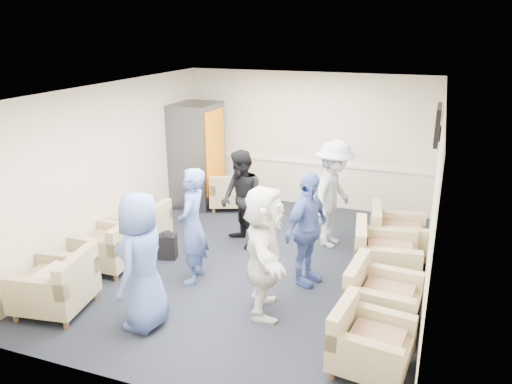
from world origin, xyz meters
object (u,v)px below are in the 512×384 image
(armchair_right_near, at_px, (366,344))
(armchair_right_far, at_px, (394,236))
(armchair_left_near, at_px, (58,287))
(vending_machine, at_px, (197,155))
(armchair_left_far, at_px, (145,227))
(person_back_right, at_px, (333,194))
(armchair_left_mid, at_px, (112,248))
(armchair_right_midnear, at_px, (378,299))
(person_front_left, at_px, (142,261))
(person_mid_left, at_px, (192,226))
(person_back_left, at_px, (241,199))
(person_mid_right, at_px, (307,229))
(armchair_corner, at_px, (230,193))
(person_front_right, at_px, (264,251))
(armchair_right_midfar, at_px, (381,257))

(armchair_right_near, bearing_deg, armchair_right_far, 7.29)
(armchair_left_near, xyz_separation_m, vending_machine, (-0.15, 4.34, 0.70))
(armchair_left_far, xyz_separation_m, person_back_right, (2.98, 1.05, 0.59))
(armchair_left_mid, distance_m, armchair_right_midnear, 4.01)
(person_front_left, xyz_separation_m, person_mid_left, (0.04, 1.23, -0.02))
(armchair_right_far, relative_size, person_back_right, 0.55)
(armchair_left_mid, height_order, person_back_left, person_back_left)
(armchair_right_far, xyz_separation_m, person_back_right, (-1.03, 0.10, 0.55))
(armchair_left_near, distance_m, armchair_left_far, 2.20)
(vending_machine, bearing_deg, armchair_left_near, -88.04)
(vending_machine, bearing_deg, person_mid_left, -64.64)
(person_mid_left, distance_m, person_back_right, 2.50)
(person_mid_right, bearing_deg, person_front_left, 155.31)
(armchair_right_midnear, relative_size, vending_machine, 0.44)
(armchair_left_near, bearing_deg, armchair_corner, 163.96)
(armchair_left_near, relative_size, armchair_right_near, 1.11)
(person_mid_right, bearing_deg, armchair_right_midnear, -104.88)
(armchair_left_far, relative_size, armchair_right_far, 0.81)
(armchair_right_far, bearing_deg, armchair_corner, 62.49)
(armchair_right_near, xyz_separation_m, armchair_right_far, (0.01, 2.97, 0.03))
(armchair_right_far, relative_size, person_front_left, 0.57)
(armchair_right_midnear, xyz_separation_m, person_mid_left, (-2.65, 0.23, 0.51))
(armchair_right_far, height_order, person_front_right, person_front_right)
(armchair_left_near, bearing_deg, person_back_left, 143.17)
(armchair_left_mid, xyz_separation_m, vending_machine, (-0.06, 3.08, 0.72))
(armchair_left_near, relative_size, armchair_corner, 0.95)
(person_front_left, xyz_separation_m, person_back_right, (1.66, 3.14, 0.04))
(armchair_right_midfar, xyz_separation_m, person_back_right, (-0.93, 0.98, 0.54))
(vending_machine, bearing_deg, armchair_right_midnear, -38.35)
(armchair_right_midfar, relative_size, person_mid_right, 0.62)
(person_mid_right, bearing_deg, armchair_corner, 59.90)
(person_back_left, bearing_deg, armchair_corner, 161.99)
(person_front_right, bearing_deg, person_mid_left, 50.13)
(person_back_right, xyz_separation_m, person_front_right, (-0.39, -2.37, -0.04))
(armchair_right_near, bearing_deg, armchair_right_midnear, 6.84)
(person_front_left, bearing_deg, armchair_right_near, 87.71)
(person_mid_left, bearing_deg, armchair_corner, -175.10)
(armchair_right_far, xyz_separation_m, person_front_right, (-1.42, -2.26, 0.51))
(armchair_left_mid, relative_size, armchair_right_near, 0.95)
(armchair_left_mid, distance_m, armchair_left_far, 0.94)
(armchair_right_midnear, distance_m, person_mid_right, 1.41)
(armchair_right_near, bearing_deg, armchair_corner, 46.33)
(armchair_corner, distance_m, person_back_right, 2.61)
(vending_machine, height_order, person_front_right, vending_machine)
(armchair_left_mid, height_order, person_front_left, person_front_left)
(armchair_left_near, relative_size, armchair_right_midnear, 1.08)
(person_back_left, bearing_deg, person_mid_right, 9.29)
(armchair_right_midnear, bearing_deg, armchair_right_far, 5.00)
(armchair_right_midfar, relative_size, person_back_left, 0.63)
(armchair_corner, distance_m, person_front_left, 4.29)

